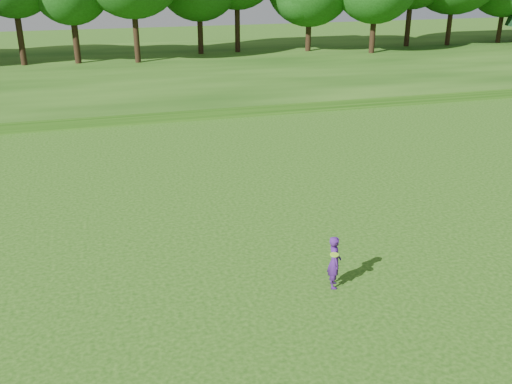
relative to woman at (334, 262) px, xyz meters
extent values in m
plane|color=#19470D|center=(-1.45, -0.77, -0.74)|extent=(140.00, 140.00, 0.00)
cube|color=#19470D|center=(-1.45, 33.23, -0.44)|extent=(130.00, 30.00, 0.60)
cube|color=gray|center=(-1.45, 19.23, -0.72)|extent=(130.00, 1.60, 0.04)
imported|color=#461A75|center=(0.00, 0.00, 0.00)|extent=(0.48, 0.61, 1.47)
cylinder|color=#ADFF28|center=(-0.13, -0.25, 0.36)|extent=(0.23, 0.23, 0.04)
camera|label=1|loc=(-5.70, -12.19, 7.32)|focal=40.00mm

